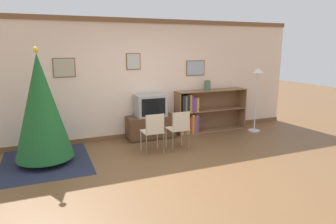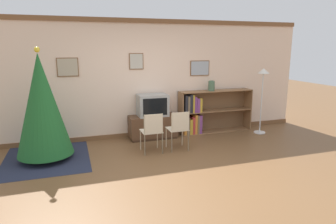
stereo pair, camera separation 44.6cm
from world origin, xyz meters
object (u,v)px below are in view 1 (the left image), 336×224
Objects in this scene: folding_chair_left at (154,131)px; bookshelf at (199,113)px; christmas_tree at (41,107)px; standing_lamp at (257,83)px; vase at (207,85)px; tv_console at (151,127)px; television at (150,105)px; folding_chair_right at (179,128)px.

bookshelf is at bearing 33.55° from folding_chair_left.
folding_chair_left is at bearing -8.69° from christmas_tree.
christmas_tree reaches higher than standing_lamp.
bookshelf is 0.71m from vase.
tv_console is at bearing 170.91° from standing_lamp.
television is 1.55m from vase.
television is 0.42× the size of standing_lamp.
christmas_tree is 3.68m from bookshelf.
bookshelf is (1.29, 0.06, 0.22)m from tv_console.
television is 2.69m from standing_lamp.
folding_chair_right is 0.44× the size of bookshelf.
christmas_tree reaches higher than television.
tv_console is at bearing -177.23° from bookshelf.
standing_lamp is (2.34, 0.56, 0.75)m from folding_chair_right.
vase reaches higher than tv_console.
christmas_tree is 3.09× the size of television.
folding_chair_right is (2.55, -0.30, -0.57)m from christmas_tree.
standing_lamp is (2.62, -0.42, 0.95)m from tv_console.
folding_chair_right is 2.52m from standing_lamp.
christmas_tree is 1.11× the size of bookshelf.
television is at bearing -178.04° from vase.
standing_lamp is (2.62, -0.42, 0.44)m from television.
christmas_tree reaches higher than bookshelf.
christmas_tree is 2.53× the size of folding_chair_left.
folding_chair_left is at bearing -105.83° from tv_console.
christmas_tree is 4.90m from standing_lamp.
folding_chair_left is at bearing -105.87° from television.
standing_lamp reaches higher than television.
folding_chair_right is (0.28, -0.98, -0.31)m from television.
folding_chair_right is 0.52× the size of standing_lamp.
folding_chair_right is at bearing 0.00° from folding_chair_left.
television is at bearing 170.96° from standing_lamp.
tv_console is 4.42× the size of vase.
television reaches higher than folding_chair_left.
standing_lamp is (1.33, -0.48, 0.73)m from bookshelf.
television is 1.06m from folding_chair_left.
folding_chair_left is (-0.28, -0.98, 0.20)m from tv_console.
folding_chair_right reaches higher than tv_console.
bookshelf is (1.57, 1.04, 0.01)m from folding_chair_left.
television is (2.27, 0.67, -0.26)m from christmas_tree.
tv_console is (2.27, 0.67, -0.77)m from christmas_tree.
folding_chair_right is at bearing -134.28° from bookshelf.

